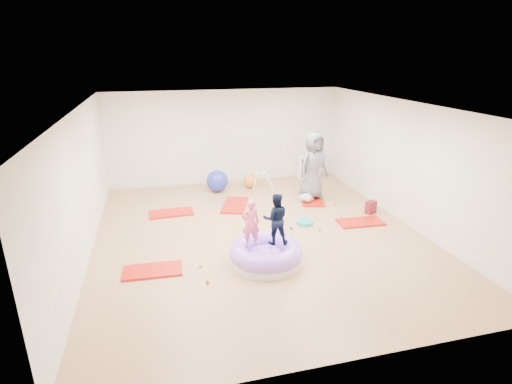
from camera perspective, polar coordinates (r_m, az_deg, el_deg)
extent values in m
cube|color=#A27356|center=(8.88, 0.48, -6.11)|extent=(7.00, 8.00, 0.01)
cube|color=white|center=(8.09, 0.54, 12.12)|extent=(7.00, 8.00, 0.01)
cube|color=white|center=(12.17, -4.38, 7.82)|extent=(7.00, 0.01, 2.80)
cube|color=white|center=(4.92, 12.79, -10.60)|extent=(7.00, 0.01, 2.80)
cube|color=white|center=(8.24, -23.72, 0.61)|extent=(0.01, 8.00, 2.80)
cube|color=white|center=(9.84, 20.65, 3.87)|extent=(0.01, 8.00, 2.80)
cube|color=red|center=(7.71, -14.55, -10.82)|extent=(1.09, 0.58, 0.04)
cube|color=red|center=(10.21, -12.01, -2.94)|extent=(1.10, 0.59, 0.04)
cube|color=red|center=(10.50, -3.03, -1.87)|extent=(0.94, 1.29, 0.05)
cube|color=red|center=(9.78, 14.70, -4.18)|extent=(1.09, 0.59, 0.04)
cube|color=red|center=(11.04, 7.95, -0.96)|extent=(0.86, 1.27, 0.05)
cylinder|color=silver|center=(7.75, 1.43, -9.51)|extent=(1.36, 1.36, 0.15)
torus|color=#9B68EE|center=(7.68, 1.44, -8.58)|extent=(1.40, 1.40, 0.37)
ellipsoid|color=#9B68EE|center=(7.73, 1.43, -9.15)|extent=(0.74, 0.74, 0.34)
imported|color=#EF537F|center=(7.39, -0.76, -4.15)|extent=(0.34, 0.23, 0.93)
imported|color=black|center=(7.50, 2.82, -3.51)|extent=(0.55, 0.47, 1.01)
imported|color=slate|center=(10.80, 8.20, 3.73)|extent=(1.02, 0.83, 1.80)
ellipsoid|color=#9BB8E7|center=(10.74, 7.11, -0.77)|extent=(0.37, 0.24, 0.21)
sphere|color=beige|center=(10.58, 7.44, -0.94)|extent=(0.17, 0.17, 0.17)
sphere|color=gold|center=(10.77, 11.28, -1.63)|extent=(0.07, 0.07, 0.07)
sphere|color=gold|center=(7.68, -7.92, -10.36)|extent=(0.07, 0.07, 0.07)
sphere|color=red|center=(10.68, 8.74, -1.66)|extent=(0.07, 0.07, 0.07)
sphere|color=gold|center=(10.65, -1.64, -1.48)|extent=(0.07, 0.07, 0.07)
sphere|color=red|center=(7.18, -6.95, -12.63)|extent=(0.07, 0.07, 0.07)
sphere|color=gold|center=(9.15, 3.02, -5.12)|extent=(0.07, 0.07, 0.07)
sphere|color=red|center=(9.53, -1.48, -4.05)|extent=(0.07, 0.07, 0.07)
sphere|color=#2430A8|center=(9.16, 5.07, -5.15)|extent=(0.07, 0.07, 0.07)
sphere|color=green|center=(9.16, 9.07, -5.32)|extent=(0.07, 0.07, 0.07)
sphere|color=#2430A8|center=(11.54, -5.56, 1.57)|extent=(0.63, 0.63, 0.63)
sphere|color=orange|center=(11.85, -0.87, 1.58)|extent=(0.41, 0.41, 0.41)
cylinder|color=white|center=(11.58, -0.14, 1.42)|extent=(0.18, 0.19, 0.48)
cylinder|color=white|center=(11.96, -0.63, 2.00)|extent=(0.18, 0.19, 0.48)
cylinder|color=white|center=(11.69, 1.99, 1.59)|extent=(0.18, 0.19, 0.48)
cylinder|color=white|center=(12.07, 1.44, 2.16)|extent=(0.18, 0.19, 0.48)
cylinder|color=white|center=(11.76, 0.67, 2.77)|extent=(0.47, 0.03, 0.03)
sphere|color=red|center=(11.70, -0.44, 2.69)|extent=(0.06, 0.06, 0.06)
sphere|color=#2430A8|center=(11.82, 1.76, 2.85)|extent=(0.06, 0.06, 0.06)
cube|color=white|center=(12.95, 7.51, 3.60)|extent=(0.69, 0.33, 0.69)
cube|color=#292728|center=(12.80, 7.78, 3.41)|extent=(0.59, 0.02, 0.59)
cube|color=white|center=(12.90, 7.59, 3.54)|extent=(0.02, 0.23, 0.60)
cube|color=white|center=(12.90, 7.59, 3.54)|extent=(0.60, 0.23, 0.02)
cylinder|color=teal|center=(9.46, 6.98, -4.34)|extent=(0.38, 0.38, 0.08)
cube|color=red|center=(10.38, 16.08, -2.10)|extent=(0.32, 0.26, 0.31)
cylinder|color=gold|center=(7.77, -1.47, -9.94)|extent=(0.20, 0.20, 0.03)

